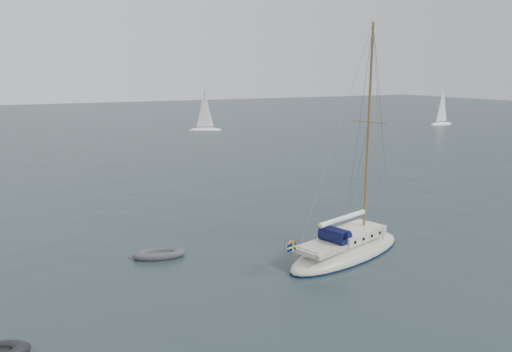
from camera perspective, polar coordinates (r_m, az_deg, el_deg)
name	(u,v)px	position (r m, az deg, el deg)	size (l,w,h in m)	color
ground	(272,254)	(28.20, 1.83, -8.90)	(300.00, 300.00, 0.00)	black
sailboat	(347,238)	(28.09, 10.39, -7.03)	(9.23, 2.76, 13.14)	beige
dinghy	(159,254)	(28.17, -11.02, -8.76)	(2.85, 1.29, 0.41)	#45454A
distant_yacht_c	(205,112)	(87.25, -5.87, 7.28)	(5.62, 3.00, 7.45)	white
distant_yacht_b	(442,107)	(102.67, 20.52, 7.37)	(5.93, 3.16, 7.86)	white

